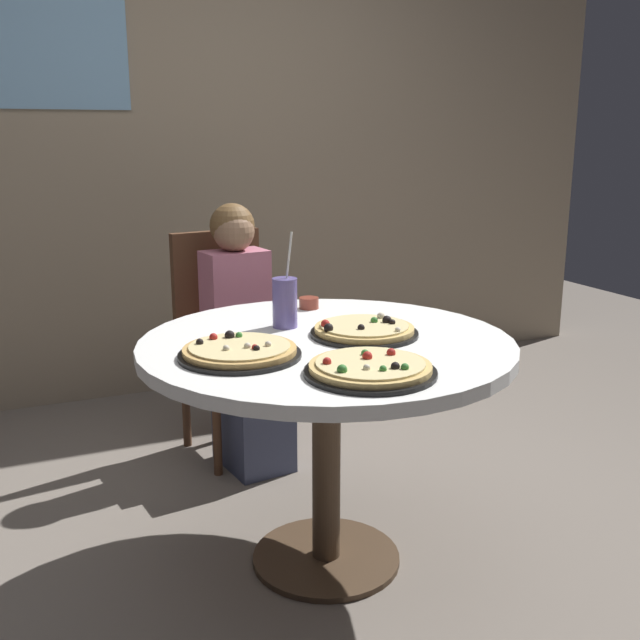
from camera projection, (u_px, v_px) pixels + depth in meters
name	position (u px, v px, depth m)	size (l,w,h in m)	color
ground_plane	(326.00, 560.00, 2.45)	(8.00, 8.00, 0.00)	slate
wall_with_window	(171.00, 114.00, 3.81)	(5.20, 0.13, 2.90)	gray
dining_table	(327.00, 373.00, 2.29)	(1.14, 1.14, 0.75)	white
chair_wooden	(227.00, 330.00, 3.23)	(0.45, 0.45, 0.95)	brown
diner_child	(245.00, 350.00, 3.09)	(0.30, 0.42, 1.08)	#3F4766
pizza_veggie	(364.00, 330.00, 2.31)	(0.34, 0.34, 0.05)	black
pizza_cheese	(370.00, 368.00, 1.93)	(0.35, 0.35, 0.05)	black
pizza_pepperoni	(240.00, 351.00, 2.09)	(0.35, 0.35, 0.05)	black
soda_cup	(285.00, 302.00, 2.39)	(0.08, 0.08, 0.31)	#6659A5
sauce_bowl	(309.00, 303.00, 2.66)	(0.07, 0.07, 0.04)	brown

